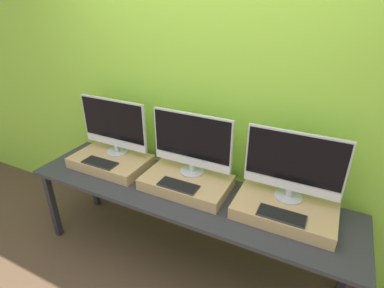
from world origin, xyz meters
TOP-DOWN VIEW (x-y plane):
  - ground_plane at (0.00, 0.00)m, footprint 12.00×12.00m
  - wall_back at (0.00, 0.70)m, footprint 8.00×0.04m
  - workbench at (0.00, 0.32)m, footprint 2.52×0.63m
  - wooden_riser_left at (-0.73, 0.37)m, footprint 0.65×0.39m
  - monitor_left at (-0.73, 0.46)m, footprint 0.63×0.18m
  - keyboard_left at (-0.73, 0.24)m, footprint 0.29×0.12m
  - wooden_riser_center at (0.00, 0.37)m, footprint 0.65×0.39m
  - monitor_center at (0.00, 0.46)m, footprint 0.63×0.18m
  - keyboard_center at (0.00, 0.24)m, footprint 0.29×0.12m
  - wooden_riser_right at (0.73, 0.37)m, footprint 0.65×0.39m
  - monitor_right at (0.73, 0.46)m, footprint 0.63×0.18m
  - keyboard_right at (0.73, 0.24)m, footprint 0.29×0.12m

SIDE VIEW (x-z plane):
  - ground_plane at x=0.00m, z-range 0.00..0.00m
  - workbench at x=0.00m, z-range 0.29..1.00m
  - wooden_riser_left at x=-0.73m, z-range 0.71..0.79m
  - wooden_riser_center at x=0.00m, z-range 0.71..0.79m
  - wooden_riser_right at x=0.73m, z-range 0.71..0.79m
  - keyboard_left at x=-0.73m, z-range 0.79..0.81m
  - keyboard_center at x=0.00m, z-range 0.79..0.81m
  - keyboard_right at x=0.73m, z-range 0.79..0.81m
  - monitor_left at x=-0.73m, z-range 0.81..1.29m
  - monitor_center at x=0.00m, z-range 0.81..1.29m
  - monitor_right at x=0.73m, z-range 0.81..1.29m
  - wall_back at x=0.00m, z-range 0.00..2.60m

